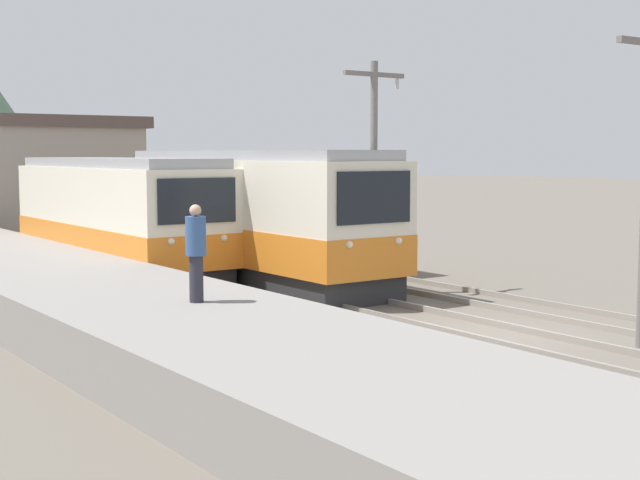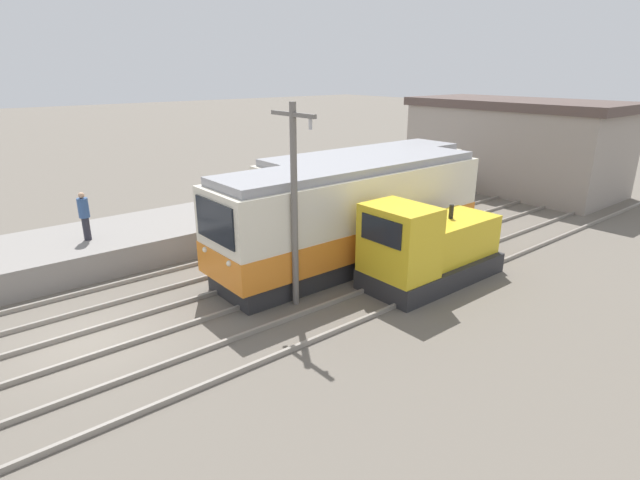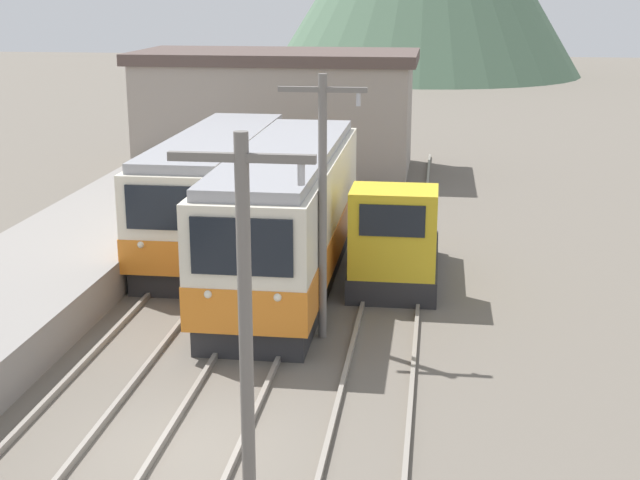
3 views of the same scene
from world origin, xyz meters
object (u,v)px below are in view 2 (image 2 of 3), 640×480
Objects in this scene: commuter_train_left at (364,193)px; catenary_mast_mid at (294,199)px; shunting_locomotive at (428,249)px; person_on_platform at (84,214)px; commuter_train_center at (353,218)px.

commuter_train_left is 1.69× the size of catenary_mast_mid.
commuter_train_left is 6.36m from shunting_locomotive.
commuter_train_center is at bearing 52.82° from person_on_platform.
commuter_train_center is (2.80, -3.30, 0.09)m from commuter_train_left.
catenary_mast_mid reaches higher than commuter_train_left.
commuter_train_center is 3.14m from shunting_locomotive.
shunting_locomotive is at bearing 13.71° from commuter_train_center.
commuter_train_left is at bearing 156.08° from shunting_locomotive.
shunting_locomotive is at bearing -23.92° from commuter_train_left.
shunting_locomotive is 12.50m from person_on_platform.
commuter_train_left is 8.52m from catenary_mast_mid.
catenary_mast_mid is at bearing -108.09° from shunting_locomotive.
shunting_locomotive is 5.29m from catenary_mast_mid.
person_on_platform is at bearing -105.92° from commuter_train_left.
commuter_train_left reaches higher than person_on_platform.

